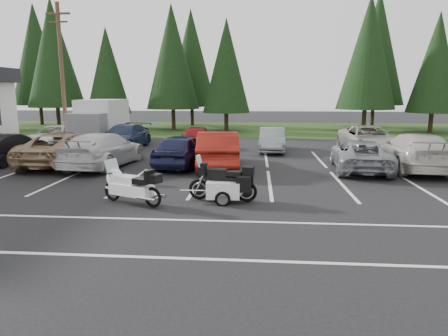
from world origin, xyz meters
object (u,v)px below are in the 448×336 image
Objects in this scene: car_near_1 at (7,148)px; adventure_motorcycle at (222,178)px; car_near_4 at (182,150)px; car_near_6 at (360,155)px; car_near_7 at (415,152)px; car_far_1 at (124,136)px; cargo_trailer at (223,192)px; car_near_5 at (218,149)px; touring_motorcycle at (131,182)px; car_near_2 at (66,148)px; car_far_3 at (272,140)px; car_near_3 at (103,150)px; box_truck at (98,122)px; utility_pole at (62,72)px; car_far_0 at (55,136)px; car_far_4 at (368,139)px; car_far_2 at (196,137)px.

adventure_motorcycle reaches higher than car_near_1.
car_near_4 is 0.92× the size of car_near_6.
car_near_7 is (2.46, 0.39, 0.14)m from car_near_6.
car_far_1 is 13.67m from cargo_trailer.
car_near_6 is 13.99m from car_far_1.
car_near_6 is 7.94m from cargo_trailer.
car_near_5 is 2.06× the size of touring_motorcycle.
car_near_2 is 8.18m from touring_motorcycle.
car_near_5 is 1.01× the size of car_far_1.
cargo_trailer is (-1.93, -11.19, -0.33)m from car_far_3.
car_near_3 is 11.59m from car_near_6.
touring_motorcycle is (3.23, -6.06, -0.11)m from car_near_3.
box_truck is 12.20m from car_near_5.
utility_pole reaches higher than car_near_6.
car_near_5 is 0.90× the size of car_near_7.
utility_pole is at bearing -40.72° from car_near_5.
touring_motorcycle is at bearing -56.08° from car_far_0.
car_near_5 is (1.70, -0.20, 0.07)m from car_near_4.
utility_pole is 1.64× the size of car_near_3.
utility_pole is 1.65× the size of car_far_4.
box_truck is at bearing 168.08° from car_far_3.
utility_pole is 18.46m from cargo_trailer.
car_far_2 is 10.11m from car_far_4.
adventure_motorcycle is (2.66, -11.82, 0.05)m from car_far_2.
adventure_motorcycle reaches higher than car_far_1.
car_near_7 reaches higher than cargo_trailer.
car_near_4 is 0.92× the size of car_far_0.
car_near_2 is at bearing -5.91° from car_near_5.
car_far_4 is at bearing -3.87° from car_far_2.
touring_motorcycle is at bearing 92.24° from car_near_4.
box_truck is 17.15m from cargo_trailer.
car_near_6 is (15.23, -8.47, -0.77)m from box_truck.
touring_motorcycle is at bearing 42.02° from car_near_6.
car_near_1 is 3.09m from car_near_2.
car_near_7 is 1.12× the size of car_far_1.
car_near_3 is 1.34× the size of car_far_3.
adventure_motorcycle is (-5.60, -5.49, 0.06)m from car_near_6.
car_near_5 is (10.29, -0.33, 0.11)m from car_near_1.
car_near_5 is at bearing -30.76° from car_far_0.
car_near_4 is 3.02× the size of cargo_trailer.
car_near_6 is 1.21× the size of car_far_2.
car_far_4 is (-0.63, 5.25, -0.06)m from car_near_7.
car_near_3 reaches higher than car_near_1.
box_truck is 1.00× the size of car_near_7.
car_far_2 is at bearing -10.38° from utility_pole.
car_far_3 is 12.54m from touring_motorcycle.
touring_motorcycle is at bearing -64.70° from box_truck.
car_far_2 is at bearing 109.47° from adventure_motorcycle.
car_near_2 is 13.51m from car_near_6.
car_near_3 is (3.64, -8.49, -0.65)m from box_truck.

